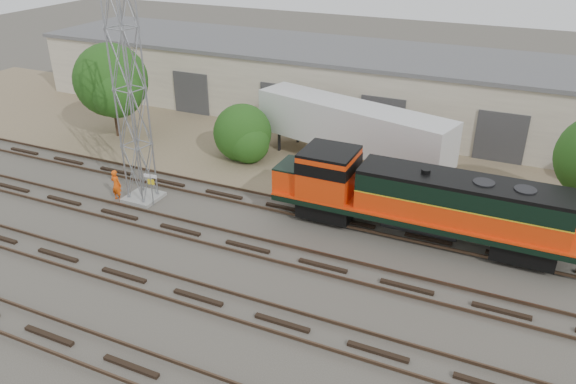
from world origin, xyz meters
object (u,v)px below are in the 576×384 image
at_px(signal_tower, 130,94).
at_px(semi_trailer, 356,129).
at_px(worker, 116,185).
at_px(locomotive, 417,199).

bearing_deg(signal_tower, semi_trailer, 44.54).
height_order(worker, semi_trailer, semi_trailer).
bearing_deg(locomotive, signal_tower, -171.43).
bearing_deg(worker, locomotive, -166.39).
relative_size(signal_tower, worker, 6.97).
bearing_deg(locomotive, semi_trailer, 128.02).
xyz_separation_m(locomotive, semi_trailer, (-5.61, 7.18, 0.45)).
bearing_deg(semi_trailer, locomotive, -36.96).
bearing_deg(worker, semi_trailer, -133.68).
height_order(locomotive, semi_trailer, semi_trailer).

